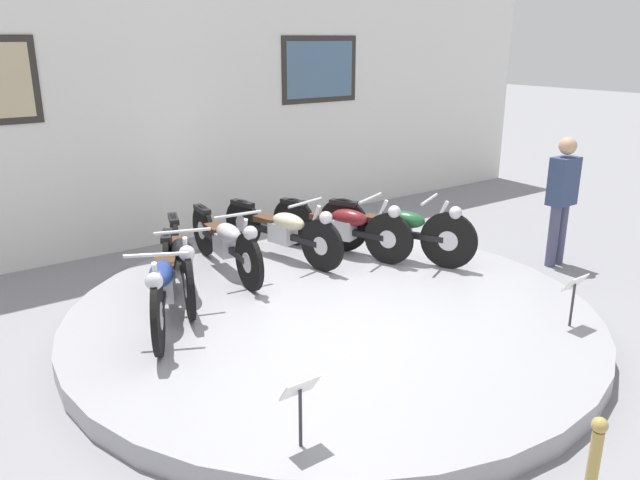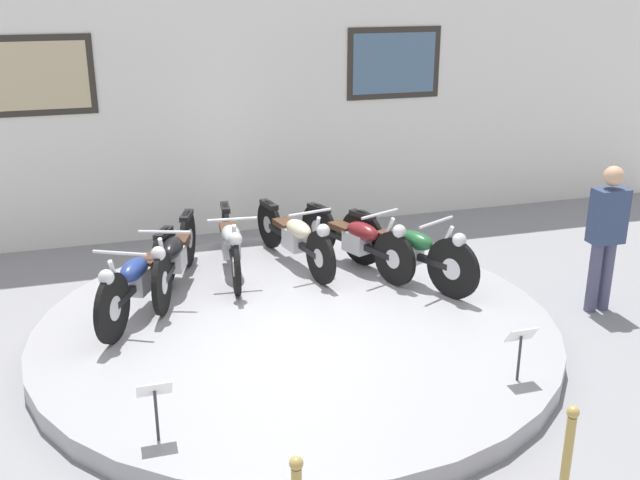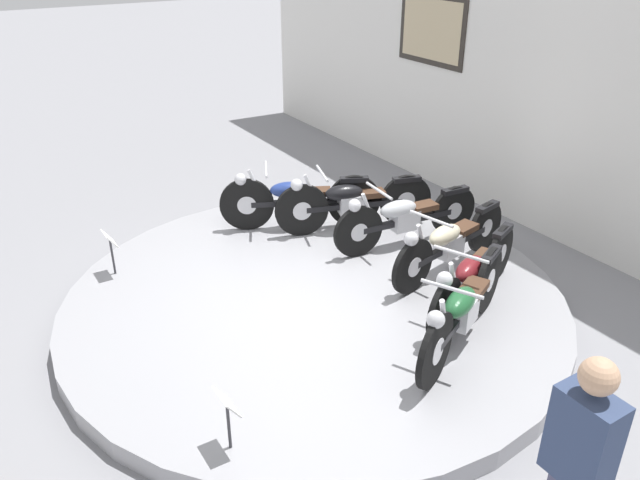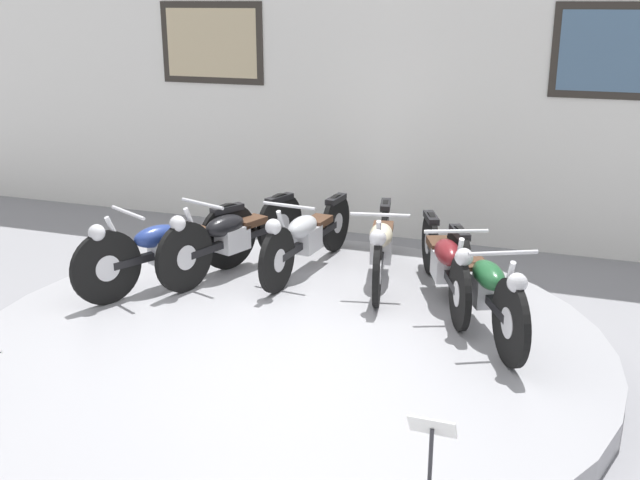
{
  "view_description": "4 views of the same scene",
  "coord_description": "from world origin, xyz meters",
  "px_view_note": "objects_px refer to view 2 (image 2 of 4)",
  "views": [
    {
      "loc": [
        -3.48,
        -4.56,
        2.76
      ],
      "look_at": [
        0.13,
        0.38,
        0.77
      ],
      "focal_mm": 35.0,
      "sensor_mm": 36.0,
      "label": 1
    },
    {
      "loc": [
        -1.74,
        -6.61,
        3.51
      ],
      "look_at": [
        0.29,
        0.13,
        0.99
      ],
      "focal_mm": 42.0,
      "sensor_mm": 36.0,
      "label": 2
    },
    {
      "loc": [
        4.79,
        -2.92,
        3.66
      ],
      "look_at": [
        -0.06,
        0.1,
        0.77
      ],
      "focal_mm": 35.0,
      "sensor_mm": 36.0,
      "label": 3
    },
    {
      "loc": [
        2.14,
        -5.17,
        2.81
      ],
      "look_at": [
        0.22,
        0.2,
        0.98
      ],
      "focal_mm": 42.0,
      "sensor_mm": 36.0,
      "label": 4
    }
  ],
  "objects_px": {
    "motorcycle_cream": "(295,236)",
    "visitor_standing": "(606,231)",
    "info_placard_front_left": "(155,397)",
    "motorcycle_black": "(175,255)",
    "motorcycle_green": "(408,248)",
    "info_placard_front_centre": "(521,342)",
    "motorcycle_maroon": "(357,238)",
    "motorcycle_blue": "(139,277)",
    "motorcycle_silver": "(231,242)"
  },
  "relations": [
    {
      "from": "motorcycle_black",
      "to": "motorcycle_maroon",
      "type": "relative_size",
      "value": 1.05
    },
    {
      "from": "motorcycle_silver",
      "to": "motorcycle_cream",
      "type": "distance_m",
      "value": 0.77
    },
    {
      "from": "motorcycle_black",
      "to": "motorcycle_maroon",
      "type": "bearing_deg",
      "value": -0.06
    },
    {
      "from": "motorcycle_maroon",
      "to": "info_placard_front_centre",
      "type": "distance_m",
      "value": 2.9
    },
    {
      "from": "motorcycle_cream",
      "to": "motorcycle_green",
      "type": "relative_size",
      "value": 1.05
    },
    {
      "from": "info_placard_front_left",
      "to": "visitor_standing",
      "type": "bearing_deg",
      "value": 15.88
    },
    {
      "from": "motorcycle_maroon",
      "to": "motorcycle_black",
      "type": "bearing_deg",
      "value": 179.94
    },
    {
      "from": "info_placard_front_centre",
      "to": "visitor_standing",
      "type": "height_order",
      "value": "visitor_standing"
    },
    {
      "from": "motorcycle_maroon",
      "to": "info_placard_front_left",
      "type": "height_order",
      "value": "motorcycle_maroon"
    },
    {
      "from": "motorcycle_maroon",
      "to": "motorcycle_green",
      "type": "bearing_deg",
      "value": -51.95
    },
    {
      "from": "motorcycle_blue",
      "to": "info_placard_front_centre",
      "type": "distance_m",
      "value": 3.8
    },
    {
      "from": "motorcycle_blue",
      "to": "motorcycle_maroon",
      "type": "height_order",
      "value": "motorcycle_blue"
    },
    {
      "from": "motorcycle_maroon",
      "to": "info_placard_front_centre",
      "type": "xyz_separation_m",
      "value": [
        0.46,
        -2.86,
        -0.01
      ]
    },
    {
      "from": "info_placard_front_left",
      "to": "visitor_standing",
      "type": "height_order",
      "value": "visitor_standing"
    },
    {
      "from": "motorcycle_cream",
      "to": "info_placard_front_left",
      "type": "relative_size",
      "value": 3.77
    },
    {
      "from": "motorcycle_blue",
      "to": "motorcycle_maroon",
      "type": "bearing_deg",
      "value": 11.85
    },
    {
      "from": "motorcycle_silver",
      "to": "info_placard_front_centre",
      "type": "relative_size",
      "value": 3.84
    },
    {
      "from": "motorcycle_blue",
      "to": "motorcycle_green",
      "type": "xyz_separation_m",
      "value": [
        2.96,
        -0.0,
        -0.0
      ]
    },
    {
      "from": "info_placard_front_left",
      "to": "info_placard_front_centre",
      "type": "xyz_separation_m",
      "value": [
        3.05,
        0.0,
        0.0
      ]
    },
    {
      "from": "motorcycle_green",
      "to": "motorcycle_blue",
      "type": "bearing_deg",
      "value": 179.99
    },
    {
      "from": "motorcycle_blue",
      "to": "info_placard_front_left",
      "type": "relative_size",
      "value": 3.58
    },
    {
      "from": "motorcycle_blue",
      "to": "motorcycle_cream",
      "type": "distance_m",
      "value": 2.05
    },
    {
      "from": "motorcycle_green",
      "to": "visitor_standing",
      "type": "bearing_deg",
      "value": -26.62
    },
    {
      "from": "motorcycle_cream",
      "to": "motorcycle_blue",
      "type": "bearing_deg",
      "value": -155.88
    },
    {
      "from": "motorcycle_cream",
      "to": "info_placard_front_centre",
      "type": "distance_m",
      "value": 3.36
    },
    {
      "from": "motorcycle_cream",
      "to": "info_placard_front_left",
      "type": "bearing_deg",
      "value": -121.17
    },
    {
      "from": "motorcycle_cream",
      "to": "motorcycle_maroon",
      "type": "distance_m",
      "value": 0.74
    },
    {
      "from": "motorcycle_black",
      "to": "motorcycle_maroon",
      "type": "xyz_separation_m",
      "value": [
        2.12,
        -0.0,
        -0.02
      ]
    },
    {
      "from": "motorcycle_blue",
      "to": "info_placard_front_left",
      "type": "bearing_deg",
      "value": -91.12
    },
    {
      "from": "motorcycle_black",
      "to": "motorcycle_green",
      "type": "distance_m",
      "value": 2.59
    },
    {
      "from": "visitor_standing",
      "to": "motorcycle_maroon",
      "type": "bearing_deg",
      "value": 147.27
    },
    {
      "from": "motorcycle_blue",
      "to": "motorcycle_silver",
      "type": "bearing_deg",
      "value": 37.31
    },
    {
      "from": "motorcycle_silver",
      "to": "info_placard_front_left",
      "type": "height_order",
      "value": "motorcycle_silver"
    },
    {
      "from": "motorcycle_cream",
      "to": "visitor_standing",
      "type": "distance_m",
      "value": 3.47
    },
    {
      "from": "info_placard_front_left",
      "to": "motorcycle_silver",
      "type": "bearing_deg",
      "value": 70.14
    },
    {
      "from": "motorcycle_green",
      "to": "info_placard_front_left",
      "type": "bearing_deg",
      "value": -142.26
    },
    {
      "from": "motorcycle_cream",
      "to": "motorcycle_green",
      "type": "height_order",
      "value": "motorcycle_green"
    },
    {
      "from": "info_placard_front_centre",
      "to": "visitor_standing",
      "type": "distance_m",
      "value": 2.32
    },
    {
      "from": "motorcycle_black",
      "to": "motorcycle_maroon",
      "type": "distance_m",
      "value": 2.12
    },
    {
      "from": "motorcycle_blue",
      "to": "motorcycle_maroon",
      "type": "relative_size",
      "value": 1.0
    },
    {
      "from": "motorcycle_silver",
      "to": "motorcycle_maroon",
      "type": "xyz_separation_m",
      "value": [
        1.44,
        -0.3,
        -0.0
      ]
    },
    {
      "from": "motorcycle_cream",
      "to": "visitor_standing",
      "type": "height_order",
      "value": "visitor_standing"
    },
    {
      "from": "info_placard_front_left",
      "to": "visitor_standing",
      "type": "relative_size",
      "value": 0.31
    },
    {
      "from": "motorcycle_blue",
      "to": "motorcycle_cream",
      "type": "bearing_deg",
      "value": 24.12
    },
    {
      "from": "motorcycle_blue",
      "to": "info_placard_front_centre",
      "type": "bearing_deg",
      "value": -37.75
    },
    {
      "from": "motorcycle_green",
      "to": "visitor_standing",
      "type": "xyz_separation_m",
      "value": [
        1.87,
        -0.94,
        0.32
      ]
    },
    {
      "from": "motorcycle_cream",
      "to": "motorcycle_maroon",
      "type": "relative_size",
      "value": 1.05
    },
    {
      "from": "motorcycle_black",
      "to": "motorcycle_silver",
      "type": "distance_m",
      "value": 0.74
    },
    {
      "from": "motorcycle_silver",
      "to": "visitor_standing",
      "type": "xyz_separation_m",
      "value": [
        3.73,
        -1.77,
        0.34
      ]
    },
    {
      "from": "motorcycle_maroon",
      "to": "motorcycle_silver",
      "type": "bearing_deg",
      "value": 168.16
    }
  ]
}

